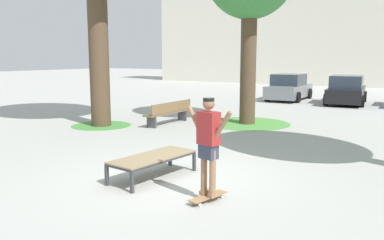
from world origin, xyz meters
TOP-DOWN VIEW (x-y plane):
  - ground_plane at (0.00, 0.00)m, footprint 120.00×120.00m
  - building_facade at (-2.42, 30.21)m, footprint 37.27×4.00m
  - skate_box at (-0.41, -0.25)m, footprint 0.96×1.97m
  - skateboard at (1.21, -0.82)m, footprint 0.38×0.82m
  - skater at (1.21, -0.82)m, footprint 0.99×0.35m
  - grass_patch_near_left at (-5.88, 3.79)m, footprint 2.14×2.14m
  - grass_patch_mid_back at (-1.60, 7.01)m, footprint 3.20×3.20m
  - car_grey at (-3.01, 15.95)m, footprint 2.05×4.27m
  - car_black at (0.20, 15.66)m, footprint 2.28×4.37m
  - park_bench at (-3.98, 5.34)m, footprint 0.46×2.40m

SIDE VIEW (x-z plane):
  - ground_plane at x=0.00m, z-range 0.00..0.00m
  - grass_patch_near_left at x=-5.88m, z-range 0.00..0.01m
  - grass_patch_mid_back at x=-1.60m, z-range 0.00..0.01m
  - skateboard at x=1.21m, z-range 0.03..0.12m
  - skate_box at x=-0.41m, z-range 0.18..0.64m
  - park_bench at x=-3.98m, z-range 0.03..0.86m
  - car_grey at x=-3.01m, z-range -0.06..1.44m
  - car_black at x=0.20m, z-range -0.06..1.44m
  - skater at x=1.21m, z-range 0.22..1.92m
  - building_facade at x=-2.42m, z-range 0.00..10.76m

